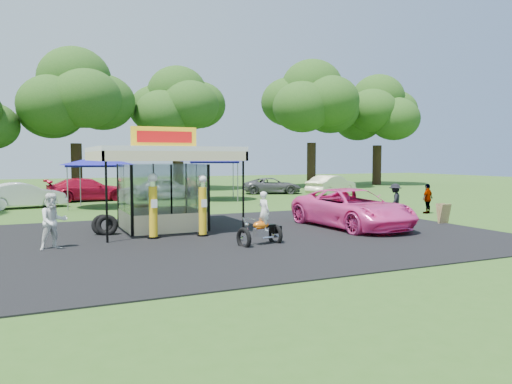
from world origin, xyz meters
The scene contains 24 objects.
ground centered at (0.00, 0.00, 0.00)m, with size 120.00×120.00×0.00m, color #30571B.
asphalt_apron centered at (0.00, 2.00, 0.02)m, with size 20.00×14.00×0.04m, color black.
gas_station_kiosk centered at (-2.00, 4.99, 1.78)m, with size 5.40×5.40×4.18m.
gas_pump_left centered at (-2.89, 2.70, 1.15)m, with size 0.45×0.45×2.39m.
gas_pump_right centered at (-1.08, 2.49, 1.11)m, with size 0.43×0.43×2.32m.
motorcycle centered at (0.19, -0.04, 0.74)m, with size 1.67×1.05×1.90m.
spare_tires centered at (-4.38, 4.29, 0.41)m, with size 1.02×0.71×0.84m.
a_frame_sign centered at (9.82, 1.44, 0.46)m, with size 0.52×0.48×0.91m.
kiosk_car centered at (-2.00, 7.20, 0.48)m, with size 1.13×2.82×0.96m, color gold.
pink_sedan centered at (5.36, 2.08, 0.83)m, with size 2.75×5.96×1.66m, color #FD44A3.
spectator_west centered at (-6.28, 1.99, 0.92)m, with size 0.89×0.70×1.84m, color white.
spectator_east_a centered at (9.74, 4.57, 0.83)m, with size 1.08×0.62×1.66m, color black.
spectator_east_b centered at (12.20, 4.92, 0.79)m, with size 0.93×0.39×1.58m, color gray.
bg_car_a centered at (-7.23, 16.91, 0.75)m, with size 1.58×4.54×1.50m, color silver.
bg_car_b centered at (-3.33, 20.31, 0.78)m, with size 2.19×5.38×1.56m, color #B90E2B.
bg_car_c centered at (1.85, 19.37, 0.79)m, with size 1.87×4.64×1.58m, color #B6B7BB.
bg_car_d centered at (11.18, 21.25, 0.65)m, with size 2.16×4.67×1.30m, color #505153.
bg_car_e centered at (14.57, 17.75, 0.78)m, with size 1.65×4.73×1.56m, color beige.
tent_west centered at (-3.21, 15.27, 2.75)m, with size 4.35×4.35×3.04m.
tent_east centered at (4.76, 17.53, 2.93)m, with size 4.63×4.63×3.24m.
oak_far_c centered at (-3.32, 28.26, 7.39)m, with size 9.87×9.87×11.64m.
oak_far_d centered at (5.58, 29.46, 7.00)m, with size 9.23×9.23×10.98m.
oak_far_e centered at (18.59, 27.49, 7.81)m, with size 10.28×10.28×12.24m.
oak_far_f centered at (27.58, 28.71, 7.44)m, with size 9.62×9.62×11.59m.
Camera 1 is at (-6.97, -15.16, 2.98)m, focal length 35.00 mm.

